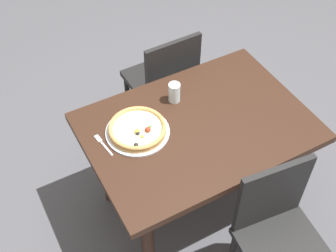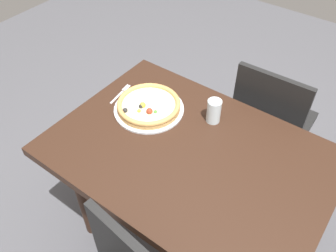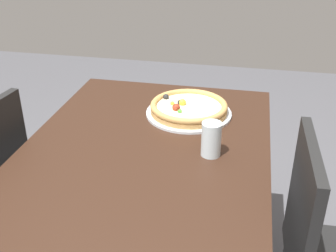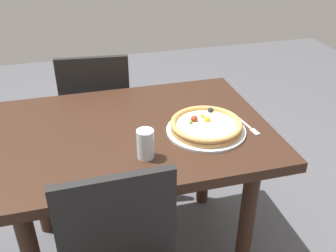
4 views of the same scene
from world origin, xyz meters
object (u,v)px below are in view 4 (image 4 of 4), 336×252
at_px(plate, 206,130).
at_px(fork, 249,127).
at_px(chair_near, 98,114).
at_px(pizza, 206,125).
at_px(dining_table, 132,150).
at_px(drinking_glass, 145,144).

distance_m(plate, fork, 0.19).
relative_size(chair_near, pizza, 2.92).
distance_m(chair_near, plate, 0.88).
bearing_deg(chair_near, pizza, -55.30).
bearing_deg(dining_table, plate, 161.18).
distance_m(pizza, fork, 0.20).
xyz_separation_m(dining_table, plate, (-0.31, 0.10, 0.11)).
bearing_deg(plate, fork, 174.68).
distance_m(dining_table, fork, 0.52).
bearing_deg(fork, drinking_glass, -86.10).
relative_size(chair_near, fork, 5.37).
bearing_deg(dining_table, fork, 166.22).
distance_m(chair_near, pizza, 0.88).
xyz_separation_m(pizza, fork, (-0.19, 0.02, -0.03)).
xyz_separation_m(chair_near, plate, (-0.40, 0.74, 0.25)).
bearing_deg(pizza, dining_table, -18.66).
xyz_separation_m(chair_near, pizza, (-0.40, 0.74, 0.28)).
distance_m(dining_table, pizza, 0.35).
bearing_deg(fork, dining_table, -111.86).
height_order(plate, drinking_glass, drinking_glass).
xyz_separation_m(pizza, drinking_glass, (0.29, 0.12, 0.03)).
xyz_separation_m(dining_table, drinking_glass, (-0.02, 0.22, 0.17)).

